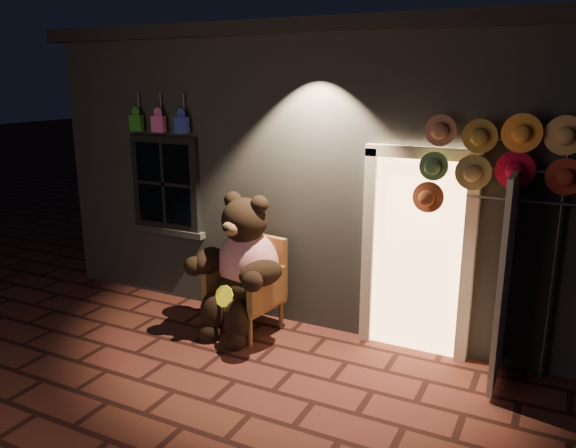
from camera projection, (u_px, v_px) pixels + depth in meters
The scene contains 5 objects.
ground at pixel (235, 381), 5.45m from camera, with size 60.00×60.00×0.00m, color #552520.
shop_building at pixel (373, 154), 8.45m from camera, with size 7.30×5.95×3.51m.
wicker_armchair at pixel (250, 284), 6.49m from camera, with size 0.84×0.78×1.09m.
teddy_bear at pixel (242, 267), 6.31m from camera, with size 1.19×1.00×1.66m.
hat_rack at pixel (492, 162), 5.14m from camera, with size 1.58×0.22×2.51m.
Camera 1 is at (2.65, -4.13, 2.85)m, focal length 35.00 mm.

